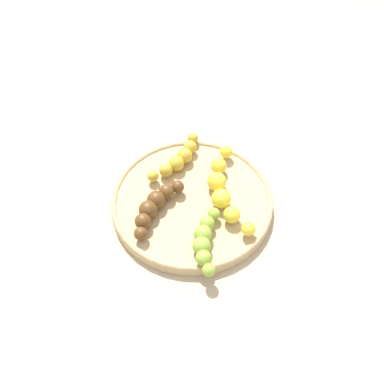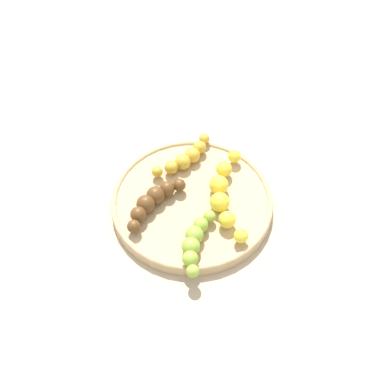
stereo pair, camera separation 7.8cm
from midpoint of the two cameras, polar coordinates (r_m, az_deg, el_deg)
ground_plane at (r=0.81m, az=2.75°, el=-1.84°), size 2.40×2.40×0.00m
fruit_bowl at (r=0.80m, az=2.78°, el=-1.32°), size 0.28×0.28×0.02m
banana_yellow at (r=0.79m, az=6.90°, el=-0.35°), size 0.16×0.13×0.03m
banana_spotted at (r=0.84m, az=1.91°, el=4.17°), size 0.14×0.05×0.03m
banana_overripe at (r=0.77m, az=-2.05°, el=-1.31°), size 0.14×0.04×0.03m
banana_green at (r=0.73m, az=3.48°, el=-6.33°), size 0.12×0.07×0.03m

